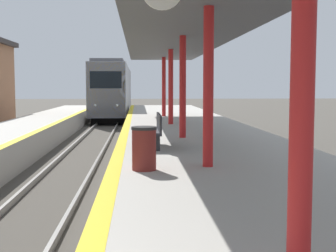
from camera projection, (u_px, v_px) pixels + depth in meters
train at (114, 90)px, 42.39m from camera, size 2.65×22.60×4.60m
station_canopy at (183, 34)px, 15.06m from camera, size 3.76×27.82×3.51m
trash_bin at (144, 148)px, 9.35m from camera, size 0.51×0.51×0.87m
bench at (155, 129)px, 12.90m from camera, size 0.44×1.96×0.92m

